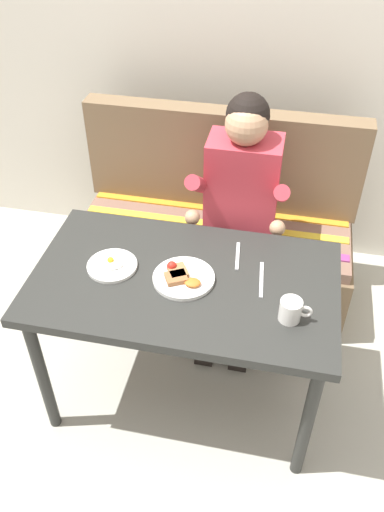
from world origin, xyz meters
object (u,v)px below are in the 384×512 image
(table, at_px, (184,293))
(knife, at_px, (261,279))
(couch, at_px, (215,239))
(plate_eggs, at_px, (112,265))
(plate_breakfast, at_px, (182,277))
(fork, at_px, (238,256))
(coffee_mug, at_px, (291,310))
(person, at_px, (240,197))

(table, relative_size, knife, 6.00)
(couch, height_order, plate_eggs, couch)
(plate_breakfast, distance_m, plate_eggs, 0.29)
(fork, bearing_deg, couch, 101.77)
(couch, bearing_deg, coffee_mug, -64.97)
(couch, relative_size, knife, 7.20)
(table, bearing_deg, plate_eggs, 178.63)
(couch, relative_size, coffee_mug, 12.20)
(plate_eggs, height_order, knife, plate_eggs)
(person, bearing_deg, knife, -73.65)
(plate_breakfast, xyz_separation_m, fork, (0.19, 0.18, -0.01))
(couch, xyz_separation_m, fork, (0.19, -0.59, 0.40))
(table, distance_m, plate_breakfast, 0.10)
(fork, bearing_deg, coffee_mug, -58.37)
(table, height_order, plate_eggs, plate_eggs)
(table, height_order, coffee_mug, coffee_mug)
(plate_breakfast, relative_size, fork, 1.42)
(coffee_mug, bearing_deg, plate_breakfast, 163.86)
(knife, bearing_deg, couch, 107.64)
(table, bearing_deg, person, 76.74)
(person, xyz_separation_m, fork, (0.05, -0.42, -0.01))
(table, relative_size, plate_eggs, 5.97)
(plate_eggs, distance_m, knife, 0.59)
(plate_breakfast, bearing_deg, couch, 89.64)
(couch, xyz_separation_m, plate_eggs, (-0.30, -0.76, 0.41))
(couch, height_order, coffee_mug, couch)
(coffee_mug, relative_size, knife, 0.59)
(couch, height_order, plate_breakfast, couch)
(couch, xyz_separation_m, knife, (0.30, -0.71, 0.40))
(fork, bearing_deg, plate_eggs, -166.53)
(couch, distance_m, fork, 0.74)
(plate_eggs, relative_size, coffee_mug, 1.70)
(table, height_order, plate_breakfast, plate_breakfast)
(plate_breakfast, relative_size, plate_eggs, 1.21)
(table, bearing_deg, fork, 43.22)
(table, height_order, person, person)
(coffee_mug, bearing_deg, fork, 127.32)
(couch, distance_m, person, 0.47)
(plate_breakfast, bearing_deg, coffee_mug, -16.14)
(couch, height_order, person, person)
(fork, bearing_deg, person, 90.73)
(plate_breakfast, xyz_separation_m, knife, (0.30, 0.06, -0.01))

